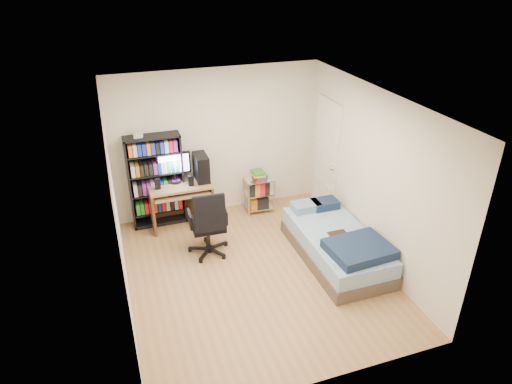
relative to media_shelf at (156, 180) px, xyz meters
name	(u,v)px	position (x,y,z in m)	size (l,w,h in m)	color
room	(256,195)	(1.08, -1.84, 0.45)	(3.58, 4.08, 2.58)	#A57E52
media_shelf	(156,180)	(0.00, 0.00, 0.00)	(0.88, 0.29, 1.62)	black
computer_desk	(185,186)	(0.45, -0.13, -0.12)	(1.00, 0.58, 1.26)	#A07B52
office_chair	(209,234)	(0.58, -1.16, -0.46)	(0.66, 0.66, 1.07)	black
wire_cart	(259,185)	(1.71, -0.17, -0.30)	(0.49, 0.36, 0.77)	silver
bed	(337,244)	(2.33, -1.89, -0.56)	(0.98, 1.95, 0.56)	brown
door	(327,158)	(2.81, -0.49, 0.20)	(0.12, 0.80, 2.00)	silver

